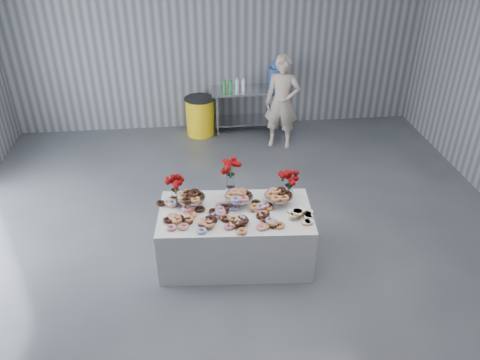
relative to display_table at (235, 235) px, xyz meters
The scene contains 16 objects.
ground 0.47m from the display_table, 71.70° to the right, with size 9.00×9.00×0.00m, color #3C3F44.
room_walls 2.28m from the display_table, 133.86° to the right, with size 8.04×9.04×4.02m.
display_table is the anchor object (origin of this frame).
prep_table 3.90m from the display_table, 80.07° to the left, with size 1.50×0.60×0.90m.
donut_mounds 0.42m from the display_table, 90.00° to the right, with size 1.80×0.80×0.09m, color #C57F48, non-canonical shape.
cake_stand_left 0.77m from the display_table, 160.58° to the left, with size 0.36×0.36×0.17m.
cake_stand_mid 0.54m from the display_table, 67.40° to the left, with size 0.36×0.36×0.17m.
cake_stand_right 0.77m from the display_table, 11.09° to the left, with size 0.36×0.36×0.17m.
danish_pile 0.88m from the display_table, 15.48° to the right, with size 0.48×0.48×0.11m, color white, non-canonical shape.
bouquet_left 1.04m from the display_table, 157.40° to the left, with size 0.26×0.26×0.42m.
bouquet_right 1.02m from the display_table, 19.03° to the left, with size 0.26×0.26×0.42m.
bouquet_center 0.83m from the display_table, 93.96° to the left, with size 0.26×0.26×0.57m.
water_jug 4.09m from the display_table, 73.02° to the left, with size 0.28×0.28×0.55m.
drink_bottles 3.81m from the display_table, 84.63° to the left, with size 0.54×0.08×0.27m, color #268C33, non-canonical shape.
person 3.43m from the display_table, 69.62° to the left, with size 0.63×0.42×1.74m, color #CC8C93.
trash_barrel 3.85m from the display_table, 94.66° to the left, with size 0.59×0.59×0.76m.
Camera 1 is at (-0.54, -4.46, 4.10)m, focal length 35.00 mm.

